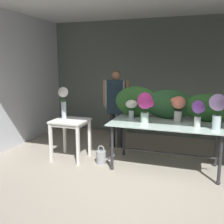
{
  "coord_description": "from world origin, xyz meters",
  "views": [
    {
      "loc": [
        0.81,
        -2.8,
        1.81
      ],
      "look_at": [
        -0.57,
        1.29,
        0.97
      ],
      "focal_mm": 39.81,
      "sensor_mm": 36.0,
      "label": 1
    }
  ],
  "objects_px": {
    "vase_lilac_roses": "(218,107)",
    "vase_white_roses_tall": "(64,99)",
    "vase_ivory_tulips": "(131,106)",
    "side_table_white": "(70,126)",
    "florist": "(116,101)",
    "vase_magenta_ranunculus": "(145,104)",
    "watering_can": "(101,157)",
    "vase_violet_snapdragons": "(198,111)",
    "vase_coral_stock": "(178,106)",
    "display_table_glass": "(166,130)"
  },
  "relations": [
    {
      "from": "vase_ivory_tulips",
      "to": "vase_white_roses_tall",
      "type": "relative_size",
      "value": 0.56
    },
    {
      "from": "vase_ivory_tulips",
      "to": "vase_white_roses_tall",
      "type": "distance_m",
      "value": 1.27
    },
    {
      "from": "vase_lilac_roses",
      "to": "watering_can",
      "type": "height_order",
      "value": "vase_lilac_roses"
    },
    {
      "from": "vase_coral_stock",
      "to": "watering_can",
      "type": "distance_m",
      "value": 1.65
    },
    {
      "from": "watering_can",
      "to": "display_table_glass",
      "type": "bearing_deg",
      "value": 8.62
    },
    {
      "from": "vase_white_roses_tall",
      "to": "vase_magenta_ranunculus",
      "type": "bearing_deg",
      "value": 1.13
    },
    {
      "from": "vase_magenta_ranunculus",
      "to": "vase_ivory_tulips",
      "type": "bearing_deg",
      "value": 138.99
    },
    {
      "from": "vase_white_roses_tall",
      "to": "vase_ivory_tulips",
      "type": "bearing_deg",
      "value": 13.62
    },
    {
      "from": "vase_magenta_ranunculus",
      "to": "watering_can",
      "type": "distance_m",
      "value": 1.28
    },
    {
      "from": "watering_can",
      "to": "vase_ivory_tulips",
      "type": "bearing_deg",
      "value": 34.66
    },
    {
      "from": "vase_violet_snapdragons",
      "to": "vase_magenta_ranunculus",
      "type": "distance_m",
      "value": 0.85
    },
    {
      "from": "vase_ivory_tulips",
      "to": "display_table_glass",
      "type": "bearing_deg",
      "value": -13.36
    },
    {
      "from": "vase_violet_snapdragons",
      "to": "display_table_glass",
      "type": "bearing_deg",
      "value": 166.31
    },
    {
      "from": "display_table_glass",
      "to": "watering_can",
      "type": "distance_m",
      "value": 1.28
    },
    {
      "from": "vase_violet_snapdragons",
      "to": "watering_can",
      "type": "height_order",
      "value": "vase_violet_snapdragons"
    },
    {
      "from": "display_table_glass",
      "to": "vase_magenta_ranunculus",
      "type": "relative_size",
      "value": 3.66
    },
    {
      "from": "side_table_white",
      "to": "vase_lilac_roses",
      "type": "distance_m",
      "value": 2.59
    },
    {
      "from": "vase_magenta_ranunculus",
      "to": "vase_lilac_roses",
      "type": "relative_size",
      "value": 0.94
    },
    {
      "from": "display_table_glass",
      "to": "side_table_white",
      "type": "relative_size",
      "value": 2.47
    },
    {
      "from": "vase_ivory_tulips",
      "to": "vase_magenta_ranunculus",
      "type": "bearing_deg",
      "value": -41.01
    },
    {
      "from": "florist",
      "to": "watering_can",
      "type": "distance_m",
      "value": 1.3
    },
    {
      "from": "vase_ivory_tulips",
      "to": "watering_can",
      "type": "bearing_deg",
      "value": -145.34
    },
    {
      "from": "display_table_glass",
      "to": "vase_white_roses_tall",
      "type": "relative_size",
      "value": 3.11
    },
    {
      "from": "vase_lilac_roses",
      "to": "vase_white_roses_tall",
      "type": "bearing_deg",
      "value": 178.78
    },
    {
      "from": "vase_lilac_roses",
      "to": "vase_ivory_tulips",
      "type": "bearing_deg",
      "value": 166.06
    },
    {
      "from": "watering_can",
      "to": "florist",
      "type": "bearing_deg",
      "value": 90.96
    },
    {
      "from": "florist",
      "to": "vase_lilac_roses",
      "type": "height_order",
      "value": "florist"
    },
    {
      "from": "vase_lilac_roses",
      "to": "display_table_glass",
      "type": "bearing_deg",
      "value": 165.56
    },
    {
      "from": "display_table_glass",
      "to": "vase_coral_stock",
      "type": "height_order",
      "value": "vase_coral_stock"
    },
    {
      "from": "florist",
      "to": "watering_can",
      "type": "height_order",
      "value": "florist"
    },
    {
      "from": "vase_coral_stock",
      "to": "watering_can",
      "type": "xyz_separation_m",
      "value": [
        -1.3,
        -0.33,
        -0.97
      ]
    },
    {
      "from": "vase_coral_stock",
      "to": "vase_violet_snapdragons",
      "type": "relative_size",
      "value": 1.04
    },
    {
      "from": "display_table_glass",
      "to": "watering_can",
      "type": "xyz_separation_m",
      "value": [
        -1.13,
        -0.17,
        -0.57
      ]
    },
    {
      "from": "side_table_white",
      "to": "florist",
      "type": "relative_size",
      "value": 0.46
    },
    {
      "from": "vase_lilac_roses",
      "to": "vase_white_roses_tall",
      "type": "height_order",
      "value": "vase_white_roses_tall"
    },
    {
      "from": "vase_coral_stock",
      "to": "vase_ivory_tulips",
      "type": "distance_m",
      "value": 0.83
    },
    {
      "from": "vase_magenta_ranunculus",
      "to": "watering_can",
      "type": "relative_size",
      "value": 1.48
    },
    {
      "from": "vase_ivory_tulips",
      "to": "watering_can",
      "type": "relative_size",
      "value": 0.98
    },
    {
      "from": "vase_violet_snapdragons",
      "to": "florist",
      "type": "bearing_deg",
      "value": 151.56
    },
    {
      "from": "vase_coral_stock",
      "to": "vase_lilac_roses",
      "type": "xyz_separation_m",
      "value": [
        0.6,
        -0.36,
        0.07
      ]
    },
    {
      "from": "side_table_white",
      "to": "vase_white_roses_tall",
      "type": "height_order",
      "value": "vase_white_roses_tall"
    },
    {
      "from": "side_table_white",
      "to": "watering_can",
      "type": "xyz_separation_m",
      "value": [
        0.63,
        -0.03,
        -0.53
      ]
    },
    {
      "from": "vase_ivory_tulips",
      "to": "vase_magenta_ranunculus",
      "type": "xyz_separation_m",
      "value": [
        0.31,
        -0.27,
        0.1
      ]
    },
    {
      "from": "florist",
      "to": "vase_coral_stock",
      "type": "relative_size",
      "value": 3.72
    },
    {
      "from": "florist",
      "to": "vase_violet_snapdragons",
      "type": "distance_m",
      "value": 1.87
    },
    {
      "from": "vase_coral_stock",
      "to": "vase_lilac_roses",
      "type": "bearing_deg",
      "value": -31.01
    },
    {
      "from": "display_table_glass",
      "to": "vase_violet_snapdragons",
      "type": "relative_size",
      "value": 4.42
    },
    {
      "from": "vase_violet_snapdragons",
      "to": "side_table_white",
      "type": "bearing_deg",
      "value": -179.5
    },
    {
      "from": "vase_white_roses_tall",
      "to": "vase_lilac_roses",
      "type": "bearing_deg",
      "value": -1.22
    },
    {
      "from": "florist",
      "to": "vase_lilac_roses",
      "type": "relative_size",
      "value": 3.01
    }
  ]
}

